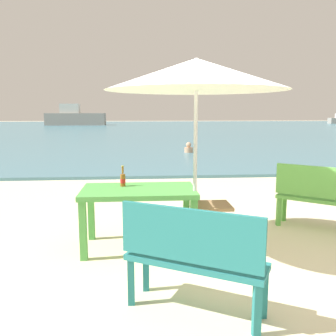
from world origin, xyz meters
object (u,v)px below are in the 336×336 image
bench_teal_center (193,254)px  bench_green_left (320,194)px  swimmer_person (189,148)px  side_table_wood (213,218)px  picnic_table_green (139,197)px  boat_barge (75,117)px  beer_bottle_amber (123,179)px  patio_umbrella (196,75)px

bench_teal_center → bench_green_left: size_ratio=1.05×
bench_green_left → swimmer_person: 9.28m
side_table_wood → swimmer_person: side_table_wood is taller
swimmer_person → picnic_table_green: bearing=-101.3°
picnic_table_green → bench_teal_center: (0.45, -1.55, -0.11)m
picnic_table_green → boat_barge: 39.37m
side_table_wood → swimmer_person: (0.99, 9.68, -0.11)m
beer_bottle_amber → swimmer_person: beer_bottle_amber is taller
patio_umbrella → swimmer_person: size_ratio=5.61×
bench_green_left → beer_bottle_amber: bearing=-174.3°
picnic_table_green → patio_umbrella: (0.67, -0.18, 1.47)m
picnic_table_green → side_table_wood: bearing=0.6°
patio_umbrella → boat_barge: size_ratio=0.33×
patio_umbrella → side_table_wood: 1.79m
side_table_wood → bench_green_left: size_ratio=0.46×
patio_umbrella → beer_bottle_amber: bearing=158.9°
beer_bottle_amber → side_table_wood: beer_bottle_amber is taller
bench_teal_center → boat_barge: bearing=101.5°
picnic_table_green → beer_bottle_amber: 0.33m
bench_teal_center → swimmer_person: bearing=82.5°
side_table_wood → bench_teal_center: size_ratio=0.44×
bench_teal_center → swimmer_person: 11.34m
picnic_table_green → swimmer_person: picnic_table_green is taller
patio_umbrella → swimmer_person: 10.12m
beer_bottle_amber → bench_green_left: beer_bottle_amber is taller
bench_teal_center → boat_barge: 40.98m
boat_barge → swimmer_person: bearing=-71.6°
patio_umbrella → swimmer_person: bearing=82.7°
patio_umbrella → bench_teal_center: size_ratio=1.88×
side_table_wood → boat_barge: (-8.63, 38.60, 0.62)m
patio_umbrella → bench_green_left: 2.54m
picnic_table_green → bench_teal_center: bench_teal_center is taller
patio_umbrella → side_table_wood: patio_umbrella is taller
picnic_table_green → bench_teal_center: 1.62m
beer_bottle_amber → patio_umbrella: bearing=-21.1°
picnic_table_green → beer_bottle_amber: bearing=141.8°
bench_teal_center → swimmer_person: bench_teal_center is taller
bench_teal_center → bench_green_left: same height
patio_umbrella → side_table_wood: bearing=35.3°
beer_bottle_amber → swimmer_person: bearing=77.4°
patio_umbrella → picnic_table_green: bearing=165.1°
beer_bottle_amber → patio_umbrella: size_ratio=0.12×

